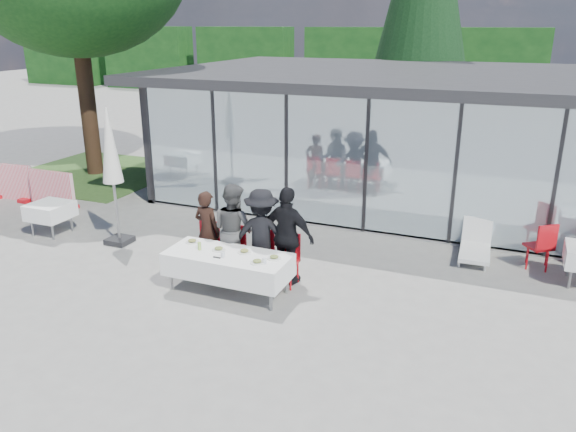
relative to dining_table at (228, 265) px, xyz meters
The scene contains 25 objects.
ground 0.70m from the dining_table, 15.19° to the right, with size 90.00×90.00×0.00m, color gray.
pavilion 8.56m from the dining_table, 73.12° to the left, with size 14.80×8.80×3.44m.
treeline 27.97m from the dining_table, 93.21° to the left, with size 62.50×2.00×4.40m.
dining_table is the anchor object (origin of this frame).
diner_a 1.19m from the dining_table, 137.98° to the left, with size 0.59×0.59×1.61m, color black.
diner_chair_a 1.14m from the dining_table, 138.95° to the left, with size 0.44×0.44×0.97m.
diner_b 0.90m from the dining_table, 109.87° to the left, with size 0.88×0.88×1.81m, color #525252.
diner_chair_b 0.80m from the dining_table, 110.51° to the left, with size 0.44×0.44×0.97m.
diner_c 0.91m from the dining_table, 67.80° to the left, with size 1.15×1.15×1.77m, color black.
diner_chair_c 0.81m from the dining_table, 67.11° to the left, with size 0.44×0.44×0.97m.
diner_d 1.21m from the dining_table, 42.64° to the left, with size 1.09×1.09×1.87m, color black.
diner_chair_d 1.13m from the dining_table, 41.67° to the left, with size 0.44×0.44×0.97m.
plate_a 0.93m from the dining_table, 165.48° to the left, with size 0.25×0.25×0.07m.
plate_b 0.34m from the dining_table, 159.85° to the left, with size 0.25×0.25×0.07m.
plate_c 0.39m from the dining_table, 31.36° to the left, with size 0.25×0.25×0.07m.
plate_d 0.90m from the dining_table, ahead, with size 0.25×0.25×0.07m.
plate_extra 0.73m from the dining_table, 14.25° to the right, with size 0.25×0.25×0.07m.
juice_bottle 0.63m from the dining_table, behind, with size 0.06×0.06×0.14m, color #98C552.
drinking_glasses 0.50m from the dining_table, 20.82° to the right, with size 0.87×0.09×0.10m.
folded_eyeglasses 0.33m from the dining_table, 109.70° to the right, with size 0.14×0.03×0.01m, color black.
spare_table_left 5.32m from the dining_table, 168.29° to the left, with size 0.86×0.86×0.74m.
spare_chair_b 6.16m from the dining_table, 31.66° to the left, with size 0.62×0.62×0.97m.
market_umbrella 3.88m from the dining_table, 160.58° to the left, with size 0.50×0.50×3.00m.
lounger 5.29m from the dining_table, 40.70° to the left, with size 0.66×1.36×0.72m.
grass_patch 9.99m from the dining_table, 143.89° to the left, with size 5.00×5.00×0.02m, color #385926.
Camera 1 is at (4.10, -8.01, 4.66)m, focal length 35.00 mm.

